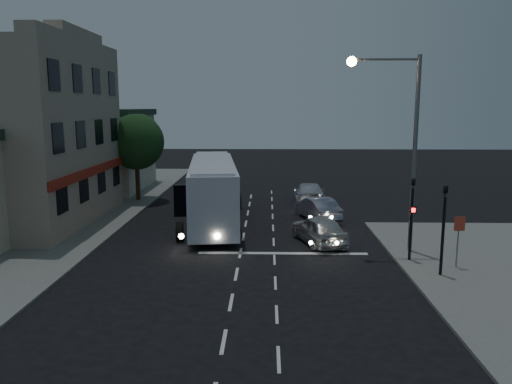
{
  "coord_description": "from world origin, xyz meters",
  "views": [
    {
      "loc": [
        1.28,
        -20.72,
        6.86
      ],
      "look_at": [
        0.64,
        6.28,
        2.2
      ],
      "focal_mm": 35.0,
      "sensor_mm": 36.0,
      "label": 1
    }
  ],
  "objects_px": {
    "car_suv": "(319,229)",
    "car_sedan_a": "(317,208)",
    "traffic_signal_main": "(412,209)",
    "regulatory_sign": "(459,233)",
    "street_tree": "(136,139)",
    "streetlight": "(401,131)",
    "tour_bus": "(213,189)",
    "car_sedan_b": "(309,193)",
    "traffic_signal_side": "(444,219)"
  },
  "relations": [
    {
      "from": "car_suv",
      "to": "car_sedan_a",
      "type": "height_order",
      "value": "car_suv"
    },
    {
      "from": "car_sedan_a",
      "to": "traffic_signal_main",
      "type": "distance_m",
      "value": 9.21
    },
    {
      "from": "regulatory_sign",
      "to": "street_tree",
      "type": "distance_m",
      "value": 23.4
    },
    {
      "from": "car_suv",
      "to": "streetlight",
      "type": "relative_size",
      "value": 0.48
    },
    {
      "from": "car_sedan_a",
      "to": "street_tree",
      "type": "bearing_deg",
      "value": -42.83
    },
    {
      "from": "tour_bus",
      "to": "car_sedan_b",
      "type": "xyz_separation_m",
      "value": [
        6.22,
        6.13,
        -1.27
      ]
    },
    {
      "from": "car_sedan_b",
      "to": "streetlight",
      "type": "height_order",
      "value": "streetlight"
    },
    {
      "from": "tour_bus",
      "to": "car_sedan_a",
      "type": "distance_m",
      "value": 6.48
    },
    {
      "from": "car_sedan_b",
      "to": "traffic_signal_main",
      "type": "height_order",
      "value": "traffic_signal_main"
    },
    {
      "from": "car_suv",
      "to": "regulatory_sign",
      "type": "xyz_separation_m",
      "value": [
        5.42,
        -4.04,
        0.87
      ]
    },
    {
      "from": "car_suv",
      "to": "car_sedan_a",
      "type": "bearing_deg",
      "value": -111.27
    },
    {
      "from": "traffic_signal_main",
      "to": "car_suv",
      "type": "bearing_deg",
      "value": 140.92
    },
    {
      "from": "car_sedan_a",
      "to": "traffic_signal_main",
      "type": "xyz_separation_m",
      "value": [
        3.29,
        -8.43,
        1.72
      ]
    },
    {
      "from": "car_sedan_a",
      "to": "street_tree",
      "type": "height_order",
      "value": "street_tree"
    },
    {
      "from": "car_sedan_a",
      "to": "traffic_signal_side",
      "type": "bearing_deg",
      "value": 93.06
    },
    {
      "from": "car_sedan_b",
      "to": "traffic_signal_side",
      "type": "distance_m",
      "value": 16.21
    },
    {
      "from": "traffic_signal_side",
      "to": "car_suv",
      "type": "bearing_deg",
      "value": 131.49
    },
    {
      "from": "car_suv",
      "to": "car_sedan_a",
      "type": "distance_m",
      "value": 5.43
    },
    {
      "from": "tour_bus",
      "to": "traffic_signal_side",
      "type": "xyz_separation_m",
      "value": [
        10.27,
        -9.47,
        0.41
      ]
    },
    {
      "from": "car_sedan_b",
      "to": "car_sedan_a",
      "type": "bearing_deg",
      "value": 92.08
    },
    {
      "from": "traffic_signal_side",
      "to": "street_tree",
      "type": "distance_m",
      "value": 23.24
    },
    {
      "from": "car_suv",
      "to": "streetlight",
      "type": "xyz_separation_m",
      "value": [
        3.47,
        -1.6,
        5.0
      ]
    },
    {
      "from": "tour_bus",
      "to": "streetlight",
      "type": "bearing_deg",
      "value": -39.64
    },
    {
      "from": "tour_bus",
      "to": "street_tree",
      "type": "xyz_separation_m",
      "value": [
        -6.24,
        6.75,
        2.49
      ]
    },
    {
      "from": "traffic_signal_main",
      "to": "regulatory_sign",
      "type": "xyz_separation_m",
      "value": [
        1.7,
        -1.01,
        -0.82
      ]
    },
    {
      "from": "tour_bus",
      "to": "traffic_signal_main",
      "type": "distance_m",
      "value": 12.16
    },
    {
      "from": "car_suv",
      "to": "street_tree",
      "type": "xyz_separation_m",
      "value": [
        -12.08,
        11.22,
        3.77
      ]
    },
    {
      "from": "street_tree",
      "to": "traffic_signal_side",
      "type": "bearing_deg",
      "value": -44.5
    },
    {
      "from": "traffic_signal_main",
      "to": "streetlight",
      "type": "relative_size",
      "value": 0.46
    },
    {
      "from": "car_sedan_b",
      "to": "streetlight",
      "type": "xyz_separation_m",
      "value": [
        3.09,
        -12.2,
        4.99
      ]
    },
    {
      "from": "tour_bus",
      "to": "traffic_signal_side",
      "type": "bearing_deg",
      "value": -49.23
    },
    {
      "from": "traffic_signal_side",
      "to": "regulatory_sign",
      "type": "xyz_separation_m",
      "value": [
        1.0,
        0.96,
        -0.82
      ]
    },
    {
      "from": "tour_bus",
      "to": "traffic_signal_main",
      "type": "relative_size",
      "value": 3.01
    },
    {
      "from": "streetlight",
      "to": "street_tree",
      "type": "relative_size",
      "value": 1.45
    },
    {
      "from": "traffic_signal_main",
      "to": "traffic_signal_side",
      "type": "height_order",
      "value": "same"
    },
    {
      "from": "car_sedan_b",
      "to": "tour_bus",
      "type": "bearing_deg",
      "value": 46.03
    },
    {
      "from": "tour_bus",
      "to": "streetlight",
      "type": "relative_size",
      "value": 1.37
    },
    {
      "from": "traffic_signal_side",
      "to": "regulatory_sign",
      "type": "height_order",
      "value": "traffic_signal_side"
    },
    {
      "from": "car_suv",
      "to": "streetlight",
      "type": "distance_m",
      "value": 6.29
    },
    {
      "from": "car_sedan_a",
      "to": "car_suv",
      "type": "bearing_deg",
      "value": 67.53
    },
    {
      "from": "traffic_signal_side",
      "to": "street_tree",
      "type": "xyz_separation_m",
      "value": [
        -16.51,
        16.22,
        2.08
      ]
    },
    {
      "from": "car_sedan_b",
      "to": "traffic_signal_main",
      "type": "relative_size",
      "value": 1.24
    },
    {
      "from": "traffic_signal_main",
      "to": "streetlight",
      "type": "xyz_separation_m",
      "value": [
        -0.26,
        1.42,
        3.31
      ]
    },
    {
      "from": "car_suv",
      "to": "streetlight",
      "type": "height_order",
      "value": "streetlight"
    },
    {
      "from": "car_sedan_a",
      "to": "streetlight",
      "type": "xyz_separation_m",
      "value": [
        3.03,
        -7.01,
        5.03
      ]
    },
    {
      "from": "streetlight",
      "to": "traffic_signal_side",
      "type": "bearing_deg",
      "value": -74.3
    },
    {
      "from": "car_suv",
      "to": "car_sedan_b",
      "type": "xyz_separation_m",
      "value": [
        0.37,
        10.6,
        0.01
      ]
    },
    {
      "from": "regulatory_sign",
      "to": "street_tree",
      "type": "height_order",
      "value": "street_tree"
    },
    {
      "from": "car_suv",
      "to": "car_sedan_a",
      "type": "relative_size",
      "value": 1.01
    },
    {
      "from": "tour_bus",
      "to": "car_sedan_b",
      "type": "height_order",
      "value": "tour_bus"
    }
  ]
}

